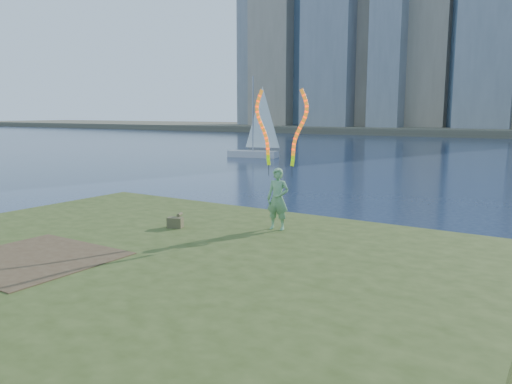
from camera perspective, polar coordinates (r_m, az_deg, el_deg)
The scene contains 6 objects.
ground at distance 12.56m, azimuth -5.73°, elevation -9.14°, with size 320.00×320.00×0.00m, color #1A2742.
grassy_knoll at distance 10.85m, azimuth -13.44°, elevation -10.42°, with size 20.00×18.00×0.80m.
dirt_patch at distance 11.85m, azimuth -24.19°, elevation -6.93°, with size 3.20×3.00×0.02m, color #47331E.
woman_with_ribbons at distance 13.27m, azimuth 2.60°, elevation 1.66°, with size 2.04×0.53×4.04m.
canvas_bag at distance 13.83m, azimuth -9.18°, elevation -3.39°, with size 0.47×0.53×0.38m.
sailboat at distance 44.32m, azimuth -0.05°, elevation 5.56°, with size 4.74×2.34×7.12m.
Camera 1 is at (7.46, -9.31, 3.91)m, focal length 35.00 mm.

